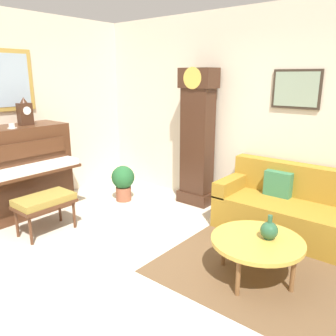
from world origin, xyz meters
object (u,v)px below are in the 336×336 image
Objects in this scene: piano_bench at (45,202)px; couch at (297,211)px; grandfather_clock at (197,141)px; coffee_table at (257,242)px; potted_plant at (123,181)px; piano at (16,172)px; mantel_clock at (25,113)px; green_jug at (269,230)px; teacup at (12,126)px.

couch reaches higher than piano_bench.
coffee_table is (1.62, -1.32, -0.58)m from grandfather_clock.
piano_bench is at bearing -142.03° from couch.
potted_plant is at bearing 93.21° from piano_bench.
grandfather_clock is at bearing 140.71° from coffee_table.
piano reaches higher than potted_plant.
couch reaches higher than potted_plant.
mantel_clock is 1.58× the size of green_jug.
piano is 12.41× the size of teacup.
couch is 2.58m from potted_plant.
couch reaches higher than green_jug.
couch is at bearing 26.37° from mantel_clock.
piano_bench is at bearing -112.68° from grandfather_clock.
green_jug is at bearing -12.56° from potted_plant.
piano is at bearing -168.68° from coffee_table.
mantel_clock is at bearing 159.53° from piano_bench.
coffee_table is at bearing -88.88° from couch.
teacup reaches higher than couch.
couch is 5.00× the size of mantel_clock.
coffee_table is (3.28, 0.66, -0.25)m from piano.
grandfather_clock is at bearing 143.70° from green_jug.
green_jug is at bearing 8.69° from mantel_clock.
green_jug is (3.36, 0.74, -0.14)m from piano.
grandfather_clock is at bearing 67.32° from piano_bench.
piano is at bearing 174.59° from piano_bench.
mantel_clock is (-3.25, -1.61, 1.11)m from couch.
couch reaches higher than coffee_table.
teacup is at bearing -113.18° from potted_plant.
piano_bench is 1.33m from mantel_clock.
piano is at bearing -167.62° from green_jug.
piano_bench is 2.68m from green_jug.
mantel_clock is at bearing -133.45° from grandfather_clock.
mantel_clock is (-1.66, -1.75, 0.46)m from grandfather_clock.
teacup is at bearing -126.94° from grandfather_clock.
grandfather_clock reaches higher than teacup.
piano_bench reaches higher than coffee_table.
mantel_clock reaches higher than potted_plant.
mantel_clock reaches higher than couch.
couch is at bearing 29.42° from piano.
teacup is at bearing 177.44° from piano_bench.
couch is (3.26, 1.84, -0.32)m from piano.
piano_bench is 2.30m from grandfather_clock.
teacup reaches higher than piano.
green_jug is at bearing 46.52° from coffee_table.
couch is (2.45, 1.91, -0.09)m from piano_bench.
green_jug is (1.69, -1.24, -0.47)m from grandfather_clock.
potted_plant reaches higher than piano_bench.
potted_plant is (-0.08, 1.40, -0.08)m from piano_bench.
piano_bench is at bearing -86.79° from potted_plant.
green_jug is 0.43× the size of potted_plant.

